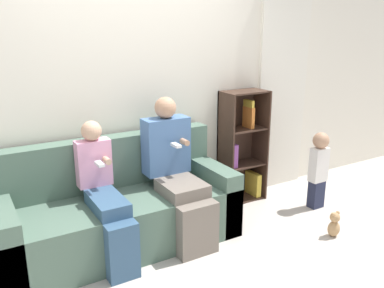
{
  "coord_description": "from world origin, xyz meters",
  "views": [
    {
      "loc": [
        -1.43,
        -2.63,
        1.9
      ],
      "look_at": [
        0.45,
        0.54,
        0.82
      ],
      "focal_mm": 38.0,
      "sensor_mm": 36.0,
      "label": 1
    }
  ],
  "objects_px": {
    "bookshelf": "(240,152)",
    "adult_seated": "(176,169)",
    "couch": "(119,212)",
    "child_seated": "(105,195)",
    "toddler_standing": "(319,167)",
    "teddy_bear": "(334,225)"
  },
  "relations": [
    {
      "from": "adult_seated",
      "to": "child_seated",
      "type": "height_order",
      "value": "adult_seated"
    },
    {
      "from": "toddler_standing",
      "to": "child_seated",
      "type": "bearing_deg",
      "value": 175.54
    },
    {
      "from": "child_seated",
      "to": "toddler_standing",
      "type": "xyz_separation_m",
      "value": [
        2.27,
        -0.18,
        -0.11
      ]
    },
    {
      "from": "toddler_standing",
      "to": "bookshelf",
      "type": "relative_size",
      "value": 0.68
    },
    {
      "from": "teddy_bear",
      "to": "child_seated",
      "type": "bearing_deg",
      "value": 159.57
    },
    {
      "from": "couch",
      "to": "child_seated",
      "type": "distance_m",
      "value": 0.35
    },
    {
      "from": "couch",
      "to": "bookshelf",
      "type": "distance_m",
      "value": 1.58
    },
    {
      "from": "child_seated",
      "to": "bookshelf",
      "type": "height_order",
      "value": "bookshelf"
    },
    {
      "from": "toddler_standing",
      "to": "teddy_bear",
      "type": "bearing_deg",
      "value": -122.21
    },
    {
      "from": "adult_seated",
      "to": "teddy_bear",
      "type": "xyz_separation_m",
      "value": [
        1.25,
        -0.76,
        -0.55
      ]
    },
    {
      "from": "child_seated",
      "to": "teddy_bear",
      "type": "relative_size",
      "value": 4.58
    },
    {
      "from": "couch",
      "to": "child_seated",
      "type": "height_order",
      "value": "child_seated"
    },
    {
      "from": "couch",
      "to": "child_seated",
      "type": "xyz_separation_m",
      "value": [
        -0.17,
        -0.16,
        0.26
      ]
    },
    {
      "from": "bookshelf",
      "to": "adult_seated",
      "type": "bearing_deg",
      "value": -158.75
    },
    {
      "from": "adult_seated",
      "to": "teddy_bear",
      "type": "distance_m",
      "value": 1.56
    },
    {
      "from": "bookshelf",
      "to": "teddy_bear",
      "type": "bearing_deg",
      "value": -78.9
    },
    {
      "from": "child_seated",
      "to": "teddy_bear",
      "type": "bearing_deg",
      "value": -20.43
    },
    {
      "from": "couch",
      "to": "adult_seated",
      "type": "distance_m",
      "value": 0.63
    },
    {
      "from": "couch",
      "to": "adult_seated",
      "type": "xyz_separation_m",
      "value": [
        0.51,
        -0.12,
        0.35
      ]
    },
    {
      "from": "couch",
      "to": "bookshelf",
      "type": "bearing_deg",
      "value": 10.2
    },
    {
      "from": "adult_seated",
      "to": "bookshelf",
      "type": "xyz_separation_m",
      "value": [
        1.03,
        0.4,
        -0.12
      ]
    },
    {
      "from": "couch",
      "to": "bookshelf",
      "type": "relative_size",
      "value": 1.68
    }
  ]
}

